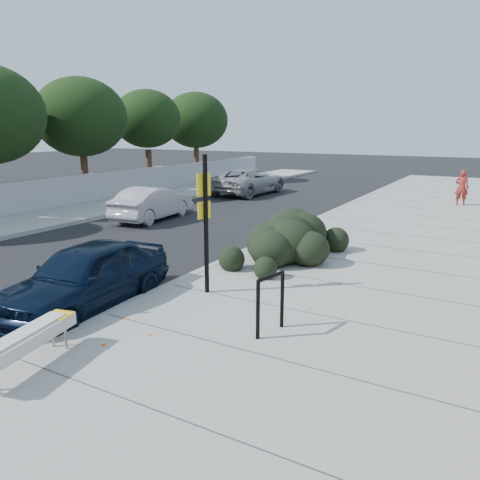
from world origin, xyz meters
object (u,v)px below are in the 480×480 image
object	(u,v)px
bench	(26,340)
sedan_navy	(86,276)
bike_rack	(270,298)
wagon_silver	(153,203)
sign_post	(205,217)
suv_silver	(249,181)
pedestrian	(462,187)

from	to	relation	value
bench	sedan_navy	size ratio (longest dim) A/B	0.47
bike_rack	wagon_silver	distance (m)	12.02
bench	sign_post	world-z (taller)	sign_post
bike_rack	wagon_silver	xyz separation A→B (m)	(-9.16, 7.78, -0.11)
sign_post	suv_silver	bearing A→B (deg)	136.81
suv_silver	pedestrian	world-z (taller)	pedestrian
sign_post	sedan_navy	size ratio (longest dim) A/B	0.73
bike_rack	sign_post	bearing A→B (deg)	163.62
sign_post	sedan_navy	world-z (taller)	sign_post
bench	suv_silver	world-z (taller)	suv_silver
bike_rack	suv_silver	world-z (taller)	suv_silver
pedestrian	suv_silver	bearing A→B (deg)	7.16
bench	sedan_navy	bearing A→B (deg)	107.50
suv_silver	pedestrian	xyz separation A→B (m)	(10.93, 0.62, 0.24)
wagon_silver	suv_silver	world-z (taller)	suv_silver
sedan_navy	suv_silver	bearing A→B (deg)	103.98
wagon_silver	bench	bearing A→B (deg)	116.14
bike_rack	pedestrian	bearing A→B (deg)	97.94
bike_rack	bench	bearing A→B (deg)	-118.47
bench	pedestrian	distance (m)	20.40
wagon_silver	suv_silver	xyz separation A→B (m)	(-0.29, 8.68, 0.06)
sedan_navy	wagon_silver	world-z (taller)	sedan_navy
suv_silver	pedestrian	distance (m)	10.95
wagon_silver	pedestrian	distance (m)	14.14
sedan_navy	pedestrian	distance (m)	18.40
bike_rack	pedestrian	distance (m)	17.14
bike_rack	sign_post	xyz separation A→B (m)	(-2.13, 1.19, 1.03)
sedan_navy	pedestrian	world-z (taller)	pedestrian
bike_rack	sedan_navy	size ratio (longest dim) A/B	0.26
bench	sedan_navy	distance (m)	2.79
bench	sign_post	distance (m)	4.30
sign_post	wagon_silver	bearing A→B (deg)	158.09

